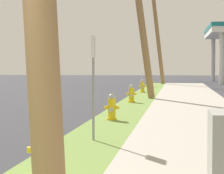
% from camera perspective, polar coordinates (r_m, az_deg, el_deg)
% --- Properties ---
extents(fire_hydrant_nearest, '(0.42, 0.38, 0.74)m').
position_cam_1_polar(fire_hydrant_nearest, '(6.93, -8.12, -7.46)').
color(fire_hydrant_nearest, yellow).
rests_on(fire_hydrant_nearest, grass_verge).
extents(fire_hydrant_second, '(0.42, 0.38, 0.74)m').
position_cam_1_polar(fire_hydrant_second, '(13.72, -0.02, -2.50)').
color(fire_hydrant_second, yellow).
rests_on(fire_hydrant_second, grass_verge).
extents(fire_hydrant_third, '(0.42, 0.37, 0.74)m').
position_cam_1_polar(fire_hydrant_third, '(20.31, 2.28, -0.87)').
color(fire_hydrant_third, yellow).
rests_on(fire_hydrant_third, grass_verge).
extents(fire_hydrant_fourth, '(0.42, 0.37, 0.74)m').
position_cam_1_polar(fire_hydrant_fourth, '(27.88, 3.56, 0.04)').
color(fire_hydrant_fourth, yellow).
rests_on(fire_hydrant_fourth, grass_verge).
extents(fire_hydrant_fifth, '(0.42, 0.38, 0.74)m').
position_cam_1_polar(fire_hydrant_fifth, '(35.31, 4.56, 0.56)').
color(fire_hydrant_fifth, yellow).
rests_on(fire_hydrant_fifth, grass_verge).
extents(utility_pole_background, '(1.89, 0.46, 8.68)m').
position_cam_1_polar(utility_pole_background, '(41.12, 5.25, 6.54)').
color(utility_pole_background, '#937047').
rests_on(utility_pole_background, grass_verge).
extents(street_sign_post, '(0.05, 0.36, 2.12)m').
position_cam_1_polar(street_sign_post, '(9.97, -2.18, 2.47)').
color(street_sign_post, gray).
rests_on(street_sign_post, grass_verge).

